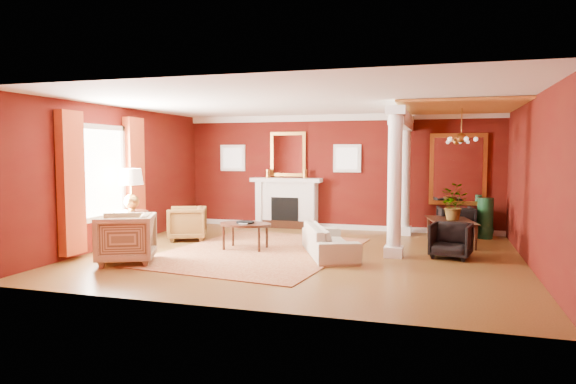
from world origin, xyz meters
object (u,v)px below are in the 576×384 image
(armchair_stripe, at_px, (126,236))
(armchair_leopard, at_px, (187,222))
(coffee_table, at_px, (245,225))
(dining_table, at_px, (452,225))
(side_table, at_px, (131,194))
(sofa, at_px, (330,235))

(armchair_stripe, bearing_deg, armchair_leopard, 157.78)
(armchair_leopard, bearing_deg, coffee_table, 45.12)
(armchair_leopard, height_order, dining_table, dining_table)
(coffee_table, height_order, dining_table, dining_table)
(armchair_leopard, bearing_deg, armchair_stripe, -19.85)
(side_table, height_order, dining_table, side_table)
(dining_table, bearing_deg, side_table, 98.56)
(armchair_leopard, relative_size, side_table, 0.51)
(armchair_stripe, height_order, coffee_table, armchair_stripe)
(armchair_leopard, relative_size, dining_table, 0.55)
(armchair_leopard, xyz_separation_m, side_table, (-0.62, -1.19, 0.70))
(armchair_stripe, relative_size, coffee_table, 0.91)
(sofa, bearing_deg, dining_table, -72.44)
(coffee_table, bearing_deg, sofa, -3.47)
(sofa, distance_m, dining_table, 2.96)
(coffee_table, xyz_separation_m, dining_table, (3.99, 1.82, -0.07))
(coffee_table, bearing_deg, dining_table, 24.52)
(armchair_leopard, bearing_deg, side_table, -49.59)
(side_table, xyz_separation_m, dining_table, (6.27, 2.31, -0.69))
(armchair_stripe, bearing_deg, coffee_table, 114.07)
(coffee_table, distance_m, dining_table, 4.39)
(armchair_leopard, bearing_deg, dining_table, 79.04)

